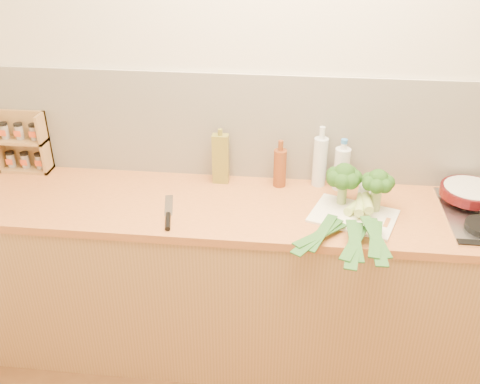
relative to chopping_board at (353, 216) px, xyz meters
The scene contains 15 objects.
room_shell 0.54m from the chopping_board, 131.98° to the left, with size 3.50×3.50×3.50m.
counter 0.56m from the chopping_board, 169.09° to the left, with size 3.20×0.62×0.90m.
chopping_board is the anchor object (origin of this frame).
broccoli_left 0.18m from the chopping_board, 115.64° to the left, with size 0.17×0.17×0.20m.
broccoli_right 0.18m from the chopping_board, 30.84° to the left, with size 0.15×0.15×0.20m.
leek_front 0.04m from the chopping_board, 161.92° to the right, with size 0.42×0.62×0.04m.
leek_mid 0.06m from the chopping_board, 67.68° to the right, with size 0.17×0.71×0.04m.
leek_back 0.11m from the chopping_board, 49.81° to the right, with size 0.11×0.65×0.04m.
chefs_knife 0.84m from the chopping_board, behind, with size 0.09×0.32×0.02m.
skillet 0.58m from the chopping_board, 18.71° to the left, with size 0.40×0.27×0.05m.
spice_rack 1.72m from the chopping_board, 169.75° to the left, with size 0.27×0.11×0.32m.
oil_tin 0.71m from the chopping_board, 156.99° to the left, with size 0.08×0.05×0.29m.
glass_bottle 0.36m from the chopping_board, 117.18° to the left, with size 0.07×0.07×0.31m.
amber_bottle 0.45m from the chopping_board, 142.57° to the left, with size 0.06×0.06×0.24m.
water_bottle 0.29m from the chopping_board, 100.04° to the left, with size 0.08×0.08×0.24m.
Camera 1 is at (0.03, -0.97, 2.17)m, focal length 40.00 mm.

